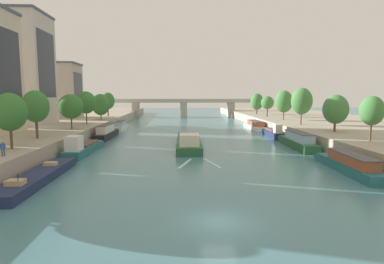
# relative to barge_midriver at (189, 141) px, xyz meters

# --- Properties ---
(ground_plane) EXTENTS (400.00, 400.00, 0.00)m
(ground_plane) POSITION_rel_barge_midriver_xyz_m (0.87, -33.39, -0.94)
(ground_plane) COLOR teal
(quay_left) EXTENTS (36.00, 170.00, 2.59)m
(quay_left) POSITION_rel_barge_midriver_xyz_m (-36.99, 21.61, 0.36)
(quay_left) COLOR #A89E89
(quay_left) RESTS_ON ground
(quay_right) EXTENTS (36.00, 170.00, 2.59)m
(quay_right) POSITION_rel_barge_midriver_xyz_m (38.72, 21.61, 0.36)
(quay_right) COLOR #A89E89
(quay_right) RESTS_ON ground
(barge_midriver) EXTENTS (4.70, 21.64, 3.01)m
(barge_midriver) POSITION_rel_barge_midriver_xyz_m (0.00, 0.00, 0.00)
(barge_midriver) COLOR #235633
(barge_midriver) RESTS_ON ground
(wake_behind_barge) EXTENTS (5.60, 5.96, 0.03)m
(wake_behind_barge) POSITION_rel_barge_midriver_xyz_m (0.78, -13.90, -0.92)
(wake_behind_barge) COLOR silver
(wake_behind_barge) RESTS_ON ground
(moored_boat_left_midway) EXTENTS (2.91, 16.82, 2.11)m
(moored_boat_left_midway) POSITION_rel_barge_midriver_xyz_m (-16.81, -21.90, -0.41)
(moored_boat_left_midway) COLOR #1E284C
(moored_boat_left_midway) RESTS_ON ground
(moored_boat_left_far) EXTENTS (3.10, 13.56, 3.28)m
(moored_boat_left_far) POSITION_rel_barge_midriver_xyz_m (-16.82, -5.91, 0.02)
(moored_boat_left_far) COLOR #23666B
(moored_boat_left_far) RESTS_ON ground
(moored_boat_left_end) EXTENTS (2.62, 13.96, 2.99)m
(moored_boat_left_end) POSITION_rel_barge_midriver_xyz_m (-16.96, 11.33, 0.31)
(moored_boat_left_end) COLOR black
(moored_boat_left_end) RESTS_ON ground
(moored_boat_left_near) EXTENTS (2.20, 11.27, 2.44)m
(moored_boat_left_near) POSITION_rel_barge_midriver_xyz_m (-16.66, 27.18, 0.08)
(moored_boat_left_near) COLOR silver
(moored_boat_left_near) RESTS_ON ground
(moored_boat_right_far) EXTENTS (2.90, 14.08, 2.33)m
(moored_boat_right_far) POSITION_rel_barge_midriver_xyz_m (18.31, -19.50, 0.04)
(moored_boat_right_far) COLOR #23666B
(moored_boat_right_far) RESTS_ON ground
(moored_boat_right_second) EXTENTS (3.10, 14.49, 2.83)m
(moored_boat_right_second) POSITION_rel_barge_midriver_xyz_m (18.85, -2.31, 0.25)
(moored_boat_right_second) COLOR #235633
(moored_boat_right_second) RESTS_ON ground
(moored_boat_right_end) EXTENTS (2.13, 11.42, 3.16)m
(moored_boat_right_end) POSITION_rel_barge_midriver_xyz_m (18.72, 11.20, 0.05)
(moored_boat_right_end) COLOR #1E284C
(moored_boat_right_end) RESTS_ON ground
(moored_boat_right_midway) EXTENTS (3.27, 14.78, 2.25)m
(moored_boat_right_midway) POSITION_rel_barge_midriver_xyz_m (19.00, 27.68, 0.00)
(moored_boat_right_midway) COLOR silver
(moored_boat_right_midway) RESTS_ON ground
(tree_left_second) EXTENTS (3.99, 3.99, 6.82)m
(tree_left_second) POSITION_rel_barge_midriver_xyz_m (-22.19, -16.42, 6.15)
(tree_left_second) COLOR brown
(tree_left_second) RESTS_ON quay_left
(tree_left_past_mid) EXTENTS (3.92, 3.92, 7.24)m
(tree_left_past_mid) POSITION_rel_barge_midriver_xyz_m (-23.29, -6.87, 6.48)
(tree_left_past_mid) COLOR brown
(tree_left_past_mid) RESTS_ON quay_left
(tree_left_third) EXTENTS (4.61, 4.61, 6.69)m
(tree_left_third) POSITION_rel_barge_midriver_xyz_m (-22.33, 5.99, 6.00)
(tree_left_third) COLOR brown
(tree_left_third) RESTS_ON quay_left
(tree_left_end_of_row) EXTENTS (4.36, 4.36, 7.34)m
(tree_left_end_of_row) POSITION_rel_barge_midriver_xyz_m (-22.46, 16.61, 6.48)
(tree_left_end_of_row) COLOR brown
(tree_left_end_of_row) RESTS_ON quay_left
(tree_left_by_lamp) EXTENTS (4.76, 4.76, 6.79)m
(tree_left_by_lamp) POSITION_rel_barge_midriver_xyz_m (-22.22, 29.23, 5.63)
(tree_left_by_lamp) COLOR brown
(tree_left_by_lamp) RESTS_ON quay_left
(tree_left_far) EXTENTS (4.12, 4.12, 7.28)m
(tree_left_far) POSITION_rel_barge_midriver_xyz_m (-23.01, 41.60, 6.35)
(tree_left_far) COLOR brown
(tree_left_far) RESTS_ON quay_left
(tree_right_midway) EXTENTS (3.35, 3.35, 6.40)m
(tree_right_midway) POSITION_rel_barge_midriver_xyz_m (25.59, -11.90, 5.95)
(tree_right_midway) COLOR brown
(tree_right_midway) RESTS_ON quay_right
(tree_right_nearest) EXTENTS (4.41, 4.41, 6.59)m
(tree_right_nearest) POSITION_rel_barge_midriver_xyz_m (26.15, -0.66, 5.64)
(tree_right_nearest) COLOR brown
(tree_right_nearest) RESTS_ON quay_right
(tree_right_end_of_row) EXTENTS (4.53, 4.53, 8.08)m
(tree_right_end_of_row) POSITION_rel_barge_midriver_xyz_m (25.27, 12.40, 6.83)
(tree_right_end_of_row) COLOR brown
(tree_right_end_of_row) RESTS_ON quay_right
(tree_right_distant) EXTENTS (4.49, 4.49, 7.68)m
(tree_right_distant) POSITION_rel_barge_midriver_xyz_m (26.07, 26.02, 6.45)
(tree_right_distant) COLOR brown
(tree_right_distant) RESTS_ON quay_right
(tree_right_second) EXTENTS (3.81, 3.81, 6.16)m
(tree_right_second) POSITION_rel_barge_midriver_xyz_m (25.41, 38.69, 5.83)
(tree_right_second) COLOR brown
(tree_right_second) RESTS_ON quay_right
(tree_right_by_lamp) EXTENTS (4.32, 4.32, 7.02)m
(tree_right_by_lamp) POSITION_rel_barge_midriver_xyz_m (25.26, 50.50, 5.89)
(tree_right_by_lamp) COLOR brown
(tree_right_by_lamp) RESTS_ON quay_right
(building_left_far_end) EXTENTS (14.59, 11.71, 24.45)m
(building_left_far_end) POSITION_rel_barge_midriver_xyz_m (-37.89, 17.07, 13.89)
(building_left_far_end) COLOR #BCB2A8
(building_left_far_end) RESTS_ON quay_left
(building_left_tall) EXTENTS (15.83, 9.62, 15.58)m
(building_left_tall) POSITION_rel_barge_midriver_xyz_m (-37.89, 36.95, 9.46)
(building_left_tall) COLOR #A89989
(building_left_tall) RESTS_ON quay_left
(bridge_far) EXTENTS (63.71, 4.40, 7.45)m
(bridge_far) POSITION_rel_barge_midriver_xyz_m (0.87, 75.76, 3.84)
(bridge_far) COLOR #ADA899
(bridge_far) RESTS_ON ground
(person_on_quay) EXTENTS (0.44, 0.36, 1.63)m
(person_on_quay) POSITION_rel_barge_midriver_xyz_m (-20.77, -21.01, 2.58)
(person_on_quay) COLOR navy
(person_on_quay) RESTS_ON quay_left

